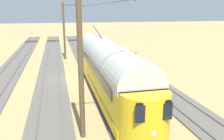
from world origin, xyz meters
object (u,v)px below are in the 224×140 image
Objects in this scene: catenary_pole_mid_near at (82,64)px; switch_stand at (136,56)px; catenary_pole_foreground at (65,30)px; vintage_streetcar at (108,67)px.

catenary_pole_mid_near is 20.16m from switch_stand.
catenary_pole_foreground is 10.38m from switch_stand.
catenary_pole_mid_near reaches higher than vintage_streetcar.
catenary_pole_mid_near is at bearing 66.32° from vintage_streetcar.
catenary_pole_foreground is at bearing -22.08° from switch_stand.
catenary_pole_foreground is 6.31× the size of switch_stand.
vintage_streetcar is at bearing -113.68° from catenary_pole_mid_near.
switch_stand is (-9.10, 3.69, -3.37)m from catenary_pole_foreground.
switch_stand is (-6.37, -11.45, -1.57)m from vintage_streetcar.
vintage_streetcar reaches higher than switch_stand.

